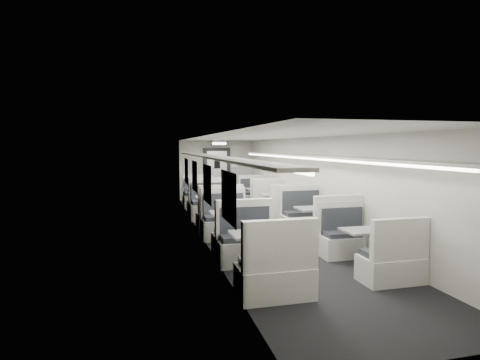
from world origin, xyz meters
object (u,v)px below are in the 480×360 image
booth_left_c (232,229)px  passenger (209,193)px  booth_right_a (260,198)px  booth_right_c (317,224)px  booth_left_b (214,210)px  booth_left_d (259,255)px  booth_right_b (276,206)px  booth_right_d (365,248)px  vestibule_door (217,174)px  exit_sign (219,143)px  booth_left_a (202,199)px

booth_left_c → passenger: bearing=88.5°
booth_right_a → passenger: size_ratio=1.48×
booth_right_a → passenger: (-1.90, -0.83, 0.33)m
booth_right_c → booth_left_b: bearing=131.5°
booth_left_d → booth_right_b: booth_left_d is taller
booth_left_d → booth_right_a: size_ratio=1.05×
booth_right_d → vestibule_door: size_ratio=0.95×
exit_sign → booth_left_b: bearing=-102.7°
booth_left_b → exit_sign: 4.90m
booth_left_a → exit_sign: size_ratio=3.52×
booth_left_d → booth_right_c: 2.85m
vestibule_door → booth_left_c: bearing=-97.9°
booth_left_d → booth_right_b: 5.21m
booth_left_c → booth_left_d: (0.00, -1.98, -0.00)m
booth_left_c → booth_right_b: booth_left_c is taller
booth_right_a → booth_left_a: bearing=176.3°
passenger → booth_right_a: bearing=2.7°
booth_right_b → exit_sign: (-1.00, 3.90, 1.90)m
booth_right_c → exit_sign: exit_sign is taller
booth_right_d → passenger: bearing=108.7°
booth_left_b → exit_sign: size_ratio=3.68×
booth_left_d → booth_right_c: (2.00, 2.03, 0.00)m
passenger → booth_right_b: bearing=-45.2°
booth_left_a → booth_right_a: size_ratio=1.05×
booth_left_b → booth_left_d: bearing=-90.0°
booth_right_a → exit_sign: 3.08m
exit_sign → booth_right_c: bearing=-81.5°
booth_left_d → exit_sign: exit_sign is taller
booth_right_a → booth_right_d: booth_right_a is taller
booth_right_a → booth_right_c: bearing=-90.0°
vestibule_door → exit_sign: 1.33m
booth_right_a → passenger: 2.10m
booth_left_d → passenger: (0.10, 5.68, 0.31)m
booth_left_a → booth_left_d: booth_left_d is taller
booth_left_a → booth_right_c: bearing=-66.5°
booth_right_a → booth_right_b: booth_right_b is taller
booth_left_c → booth_right_d: size_ratio=1.11×
booth_left_b → exit_sign: (1.00, 4.42, 1.87)m
booth_left_a → booth_right_b: (2.00, -1.82, -0.01)m
booth_right_b → booth_left_d: bearing=-112.6°
booth_left_b → booth_left_c: booth_left_b is taller
booth_left_c → booth_right_b: 3.47m
vestibule_door → booth_right_a: bearing=-69.6°
booth_right_b → exit_sign: bearing=104.4°
booth_left_d → passenger: 5.69m
booth_right_d → booth_right_b: bearing=90.0°
booth_left_d → booth_right_a: booth_left_d is taller
booth_right_b → exit_sign: 4.45m
booth_left_c → vestibule_door: 7.32m
booth_left_c → booth_left_d: 1.98m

